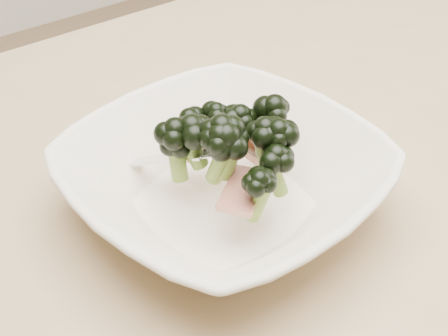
{
  "coord_description": "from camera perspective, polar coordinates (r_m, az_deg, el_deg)",
  "views": [
    {
      "loc": [
        -0.38,
        -0.41,
        1.16
      ],
      "look_at": [
        -0.1,
        -0.04,
        0.8
      ],
      "focal_mm": 50.0,
      "sensor_mm": 36.0,
      "label": 1
    }
  ],
  "objects": [
    {
      "name": "broccoli_dish",
      "position": [
        0.59,
        0.1,
        -0.58
      ],
      "size": [
        0.32,
        0.32,
        0.12
      ],
      "color": "white",
      "rests_on": "dining_table"
    },
    {
      "name": "dining_table",
      "position": [
        0.76,
        3.93,
        -4.32
      ],
      "size": [
        1.2,
        0.8,
        0.75
      ],
      "color": "tan",
      "rests_on": "ground"
    }
  ]
}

